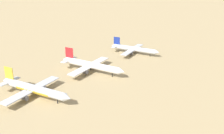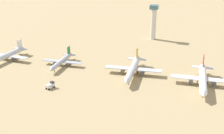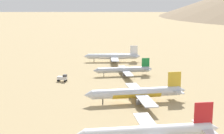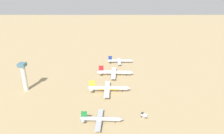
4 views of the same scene
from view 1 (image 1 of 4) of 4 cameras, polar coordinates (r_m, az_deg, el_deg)
The scene contains 4 objects.
ground_plane at distance 140.53m, azimuth -15.48°, elevation -6.80°, with size 1800.00×1800.00×0.00m, color tan.
parked_jet_2 at distance 142.83m, azimuth -16.23°, elevation -4.46°, with size 45.66×37.09×13.17m.
parked_jet_3 at distance 169.47m, azimuth -4.48°, elevation 0.38°, with size 46.32×37.56×13.37m.
parked_jet_4 at distance 205.36m, azimuth 4.59°, elevation 3.81°, with size 39.50×32.11×11.39m.
Camera 1 is at (95.30, -81.97, 62.83)m, focal length 43.34 mm.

